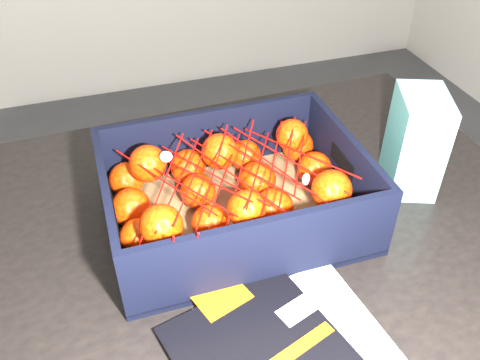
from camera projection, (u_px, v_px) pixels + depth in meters
name	position (u px, v px, depth m)	size (l,w,h in m)	color
table	(214.00, 270.00, 0.93)	(1.23, 0.84, 0.75)	black
produce_crate	(235.00, 201.00, 0.87)	(0.42, 0.31, 0.13)	olive
clementine_heap	(234.00, 195.00, 0.86)	(0.40, 0.30, 0.12)	#FF3105
mesh_net	(233.00, 172.00, 0.82)	(0.35, 0.28, 0.09)	red
retail_carton	(416.00, 142.00, 0.92)	(0.08, 0.12, 0.18)	white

